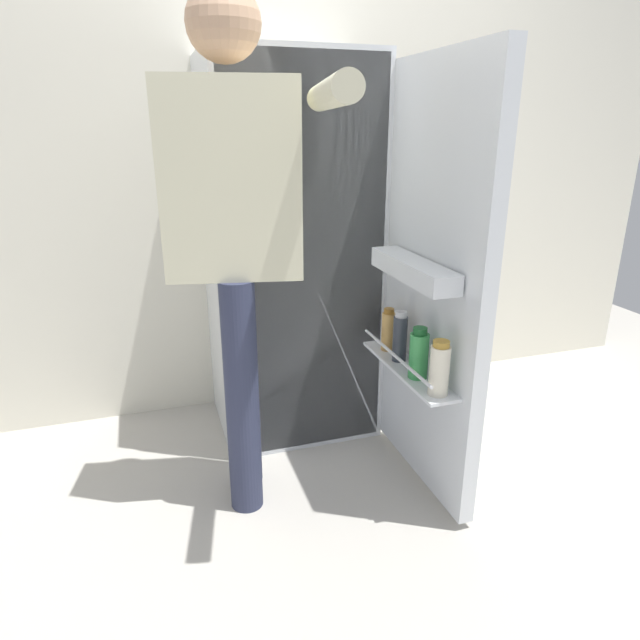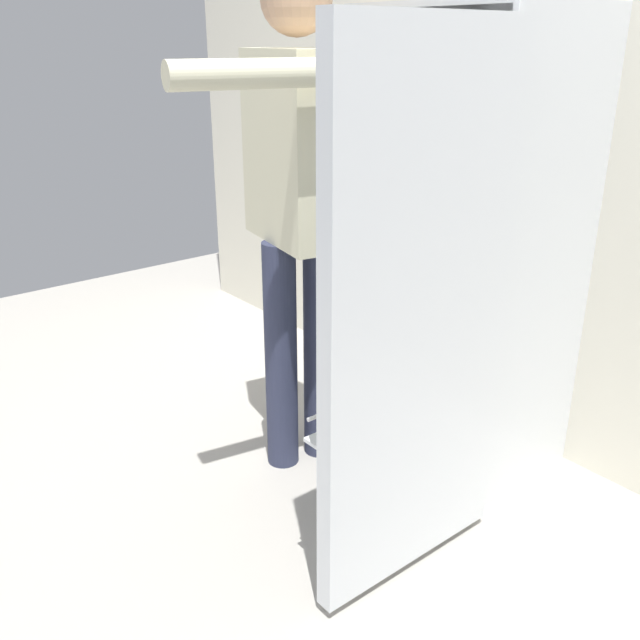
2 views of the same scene
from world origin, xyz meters
TOP-DOWN VIEW (x-y plane):
  - ground_plane at (0.00, 0.00)m, footprint 5.91×5.91m
  - kitchen_wall at (0.00, 0.87)m, footprint 4.40×0.10m
  - refrigerator at (0.03, 0.47)m, footprint 0.75×1.25m
  - person at (-0.31, 0.03)m, footprint 0.58×0.83m

SIDE VIEW (x-z plane):
  - ground_plane at x=0.00m, z-range 0.00..0.00m
  - refrigerator at x=0.03m, z-range 0.00..1.64m
  - person at x=-0.31m, z-range 0.19..1.95m
  - kitchen_wall at x=0.00m, z-range 0.00..2.54m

